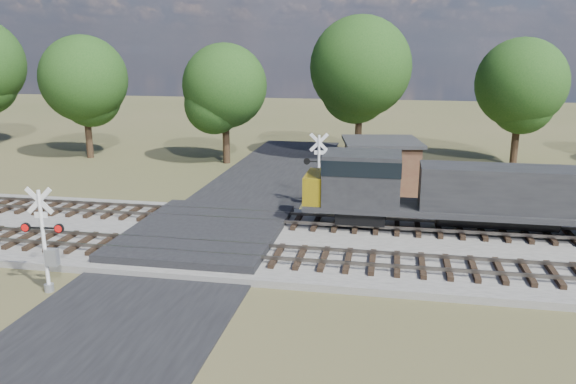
# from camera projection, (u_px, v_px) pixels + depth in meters

# --- Properties ---
(ground) EXTENTS (160.00, 160.00, 0.00)m
(ground) POSITION_uv_depth(u_px,v_px,m) (203.00, 243.00, 26.42)
(ground) COLOR #464A27
(ground) RESTS_ON ground
(ballast_bed) EXTENTS (140.00, 10.00, 0.30)m
(ballast_bed) POSITION_uv_depth(u_px,v_px,m) (420.00, 250.00, 25.07)
(ballast_bed) COLOR gray
(ballast_bed) RESTS_ON ground
(road) EXTENTS (7.00, 60.00, 0.08)m
(road) POSITION_uv_depth(u_px,v_px,m) (202.00, 242.00, 26.41)
(road) COLOR black
(road) RESTS_ON ground
(crossing_panel) EXTENTS (7.00, 9.00, 0.62)m
(crossing_panel) POSITION_uv_depth(u_px,v_px,m) (206.00, 233.00, 26.82)
(crossing_panel) COLOR #262628
(crossing_panel) RESTS_ON ground
(track_near) EXTENTS (140.00, 2.60, 0.33)m
(track_near) POSITION_uv_depth(u_px,v_px,m) (257.00, 254.00, 23.85)
(track_near) COLOR black
(track_near) RESTS_ON ballast_bed
(track_far) EXTENTS (140.00, 2.60, 0.33)m
(track_far) POSITION_uv_depth(u_px,v_px,m) (280.00, 220.00, 28.62)
(track_far) COLOR black
(track_far) RESTS_ON ballast_bed
(crossing_signal_near) EXTENTS (1.64, 0.37, 4.06)m
(crossing_signal_near) POSITION_uv_depth(u_px,v_px,m) (47.00, 249.00, 20.71)
(crossing_signal_near) COLOR silver
(crossing_signal_near) RESTS_ON ground
(crossing_signal_far) EXTENTS (1.74, 0.38, 4.31)m
(crossing_signal_far) POSITION_uv_depth(u_px,v_px,m) (317.00, 176.00, 32.09)
(crossing_signal_far) COLOR silver
(crossing_signal_far) RESTS_ON ground
(equipment_shed) EXTENTS (5.49, 5.49, 3.25)m
(equipment_shed) POSITION_uv_depth(u_px,v_px,m) (381.00, 165.00, 36.14)
(equipment_shed) COLOR #4A2A1F
(equipment_shed) RESTS_ON ground
(treeline) EXTENTS (77.90, 11.03, 11.69)m
(treeline) POSITION_uv_depth(u_px,v_px,m) (330.00, 76.00, 44.20)
(treeline) COLOR black
(treeline) RESTS_ON ground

